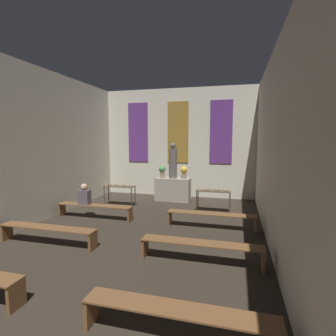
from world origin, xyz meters
name	(u,v)px	position (x,y,z in m)	size (l,w,h in m)	color
wall_back	(178,142)	(0.00, 11.83, 2.38)	(6.84, 0.16, 4.71)	beige
wall_right	(283,149)	(3.36, 5.89, 2.35)	(0.12, 12.02, 4.71)	beige
altar	(173,189)	(0.00, 10.87, 0.47)	(1.41, 0.62, 0.94)	gray
statue	(173,162)	(0.00, 10.87, 1.61)	(0.33, 0.33, 1.44)	#5B5651
flower_vase_left	(162,171)	(-0.46, 10.87, 1.23)	(0.28, 0.28, 0.50)	#937A5B
flower_vase_right	(184,171)	(0.46, 10.87, 1.23)	(0.28, 0.28, 0.50)	#937A5B
candle_rack_left	(120,189)	(-1.77, 9.54, 0.65)	(1.17, 0.41, 0.96)	#473823
candle_rack_right	(213,194)	(1.77, 9.54, 0.65)	(1.17, 0.41, 0.96)	#473823
pew_second_right	(178,316)	(1.85, 3.52, 0.34)	(2.50, 0.36, 0.44)	brown
pew_third_left	(48,231)	(-1.85, 5.69, 0.34)	(2.50, 0.36, 0.44)	brown
pew_third_right	(201,247)	(1.85, 5.69, 0.34)	(2.50, 0.36, 0.44)	brown
pew_back_left	(95,208)	(-1.85, 7.86, 0.34)	(2.50, 0.36, 0.44)	brown
pew_back_right	(211,217)	(1.85, 7.86, 0.34)	(2.50, 0.36, 0.44)	brown
person_seated	(84,195)	(-2.21, 7.86, 0.74)	(0.36, 0.24, 0.67)	#564C56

